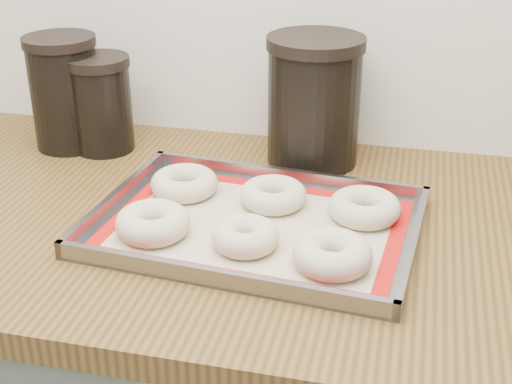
% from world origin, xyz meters
% --- Properties ---
extents(countertop, '(3.06, 0.68, 0.04)m').
position_xyz_m(countertop, '(0.00, 1.68, 0.88)').
color(countertop, brown).
rests_on(countertop, cabinet).
extents(baking_tray, '(0.49, 0.37, 0.03)m').
position_xyz_m(baking_tray, '(0.17, 1.64, 0.91)').
color(baking_tray, gray).
rests_on(baking_tray, countertop).
extents(baking_mat, '(0.44, 0.32, 0.00)m').
position_xyz_m(baking_mat, '(0.17, 1.64, 0.90)').
color(baking_mat, '#C6B793').
rests_on(baking_mat, baking_tray).
extents(bagel_front_left, '(0.12, 0.12, 0.04)m').
position_xyz_m(bagel_front_left, '(0.03, 1.58, 0.92)').
color(bagel_front_left, beige).
rests_on(bagel_front_left, baking_mat).
extents(bagel_front_mid, '(0.10, 0.10, 0.04)m').
position_xyz_m(bagel_front_mid, '(0.17, 1.58, 0.92)').
color(bagel_front_mid, beige).
rests_on(bagel_front_mid, baking_mat).
extents(bagel_front_right, '(0.13, 0.13, 0.04)m').
position_xyz_m(bagel_front_right, '(0.29, 1.55, 0.92)').
color(bagel_front_right, beige).
rests_on(bagel_front_right, baking_mat).
extents(bagel_back_left, '(0.12, 0.12, 0.04)m').
position_xyz_m(bagel_back_left, '(0.03, 1.72, 0.92)').
color(bagel_back_left, beige).
rests_on(bagel_back_left, baking_mat).
extents(bagel_back_mid, '(0.13, 0.13, 0.03)m').
position_xyz_m(bagel_back_mid, '(0.18, 1.71, 0.92)').
color(bagel_back_mid, beige).
rests_on(bagel_back_mid, baking_mat).
extents(bagel_back_right, '(0.13, 0.13, 0.04)m').
position_xyz_m(bagel_back_right, '(0.32, 1.70, 0.92)').
color(bagel_back_right, beige).
rests_on(bagel_back_right, baking_mat).
extents(canister_left, '(0.13, 0.13, 0.20)m').
position_xyz_m(canister_left, '(-0.24, 1.87, 1.00)').
color(canister_left, black).
rests_on(canister_left, countertop).
extents(canister_mid, '(0.11, 0.11, 0.17)m').
position_xyz_m(canister_mid, '(-0.17, 1.87, 0.99)').
color(canister_mid, black).
rests_on(canister_mid, countertop).
extents(canister_right, '(0.16, 0.16, 0.22)m').
position_xyz_m(canister_right, '(0.20, 1.90, 1.01)').
color(canister_right, black).
rests_on(canister_right, countertop).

